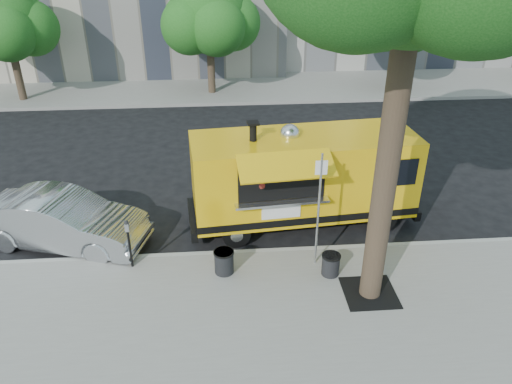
# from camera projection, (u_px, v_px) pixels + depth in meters

# --- Properties ---
(ground) EXTENTS (120.00, 120.00, 0.00)m
(ground) POSITION_uv_depth(u_px,v_px,m) (249.00, 236.00, 13.85)
(ground) COLOR black
(ground) RESTS_ON ground
(sidewalk) EXTENTS (60.00, 6.00, 0.15)m
(sidewalk) POSITION_uv_depth(u_px,v_px,m) (262.00, 340.00, 10.33)
(sidewalk) COLOR gray
(sidewalk) RESTS_ON ground
(curb) EXTENTS (60.00, 0.14, 0.16)m
(curb) POSITION_uv_depth(u_px,v_px,m) (252.00, 253.00, 13.01)
(curb) COLOR #999993
(curb) RESTS_ON ground
(far_sidewalk) EXTENTS (60.00, 5.00, 0.15)m
(far_sidewalk) POSITION_uv_depth(u_px,v_px,m) (232.00, 88.00, 25.61)
(far_sidewalk) COLOR gray
(far_sidewalk) RESTS_ON ground
(tree_well) EXTENTS (1.20, 1.20, 0.02)m
(tree_well) POSITION_uv_depth(u_px,v_px,m) (369.00, 293.00, 11.51)
(tree_well) COLOR black
(tree_well) RESTS_ON sidewalk
(far_tree_a) EXTENTS (3.42, 3.42, 5.36)m
(far_tree_a) POSITION_uv_depth(u_px,v_px,m) (5.00, 20.00, 22.09)
(far_tree_a) COLOR #33261C
(far_tree_a) RESTS_ON far_sidewalk
(far_tree_b) EXTENTS (3.60, 3.60, 5.50)m
(far_tree_b) POSITION_uv_depth(u_px,v_px,m) (209.00, 15.00, 23.03)
(far_tree_b) COLOR #33261C
(far_tree_b) RESTS_ON far_sidewalk
(far_tree_c) EXTENTS (3.24, 3.24, 5.21)m
(far_tree_c) POSITION_uv_depth(u_px,v_px,m) (401.00, 16.00, 23.44)
(far_tree_c) COLOR #33261C
(far_tree_c) RESTS_ON far_sidewalk
(sign_post) EXTENTS (0.28, 0.06, 3.00)m
(sign_post) POSITION_uv_depth(u_px,v_px,m) (319.00, 204.00, 11.72)
(sign_post) COLOR silver
(sign_post) RESTS_ON sidewalk
(parking_meter) EXTENTS (0.11, 0.11, 1.33)m
(parking_meter) POSITION_uv_depth(u_px,v_px,m) (128.00, 238.00, 12.00)
(parking_meter) COLOR black
(parking_meter) RESTS_ON sidewalk
(food_truck) EXTENTS (6.55, 3.39, 3.15)m
(food_truck) POSITION_uv_depth(u_px,v_px,m) (302.00, 177.00, 13.74)
(food_truck) COLOR yellow
(food_truck) RESTS_ON ground
(sedan) EXTENTS (4.72, 2.78, 1.47)m
(sedan) POSITION_uv_depth(u_px,v_px,m) (63.00, 221.00, 13.16)
(sedan) COLOR #A8AAAF
(sedan) RESTS_ON ground
(trash_bin_left) EXTENTS (0.50, 0.50, 0.61)m
(trash_bin_left) POSITION_uv_depth(u_px,v_px,m) (224.00, 261.00, 12.05)
(trash_bin_left) COLOR black
(trash_bin_left) RESTS_ON sidewalk
(trash_bin_right) EXTENTS (0.46, 0.46, 0.55)m
(trash_bin_right) POSITION_uv_depth(u_px,v_px,m) (331.00, 264.00, 11.99)
(trash_bin_right) COLOR black
(trash_bin_right) RESTS_ON sidewalk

